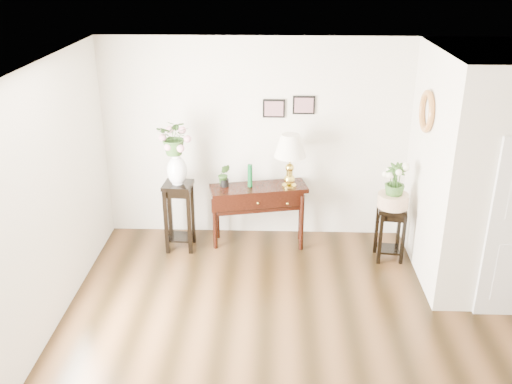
{
  "coord_description": "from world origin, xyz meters",
  "views": [
    {
      "loc": [
        -0.63,
        -4.74,
        3.81
      ],
      "look_at": [
        -0.84,
        1.3,
        1.24
      ],
      "focal_mm": 40.0,
      "sensor_mm": 36.0,
      "label": 1
    }
  ],
  "objects_px": {
    "console_table": "(258,215)",
    "plant_stand_a": "(180,216)",
    "table_lamp": "(290,162)",
    "plant_stand_b": "(390,233)"
  },
  "relations": [
    {
      "from": "console_table",
      "to": "plant_stand_b",
      "type": "relative_size",
      "value": 1.73
    },
    {
      "from": "console_table",
      "to": "plant_stand_b",
      "type": "distance_m",
      "value": 1.78
    },
    {
      "from": "plant_stand_a",
      "to": "plant_stand_b",
      "type": "distance_m",
      "value": 2.82
    },
    {
      "from": "plant_stand_b",
      "to": "plant_stand_a",
      "type": "bearing_deg",
      "value": 176.06
    },
    {
      "from": "table_lamp",
      "to": "plant_stand_b",
      "type": "height_order",
      "value": "table_lamp"
    },
    {
      "from": "console_table",
      "to": "plant_stand_a",
      "type": "distance_m",
      "value": 1.08
    },
    {
      "from": "console_table",
      "to": "table_lamp",
      "type": "relative_size",
      "value": 1.74
    },
    {
      "from": "console_table",
      "to": "plant_stand_a",
      "type": "bearing_deg",
      "value": 175.94
    },
    {
      "from": "table_lamp",
      "to": "plant_stand_b",
      "type": "distance_m",
      "value": 1.61
    },
    {
      "from": "console_table",
      "to": "plant_stand_a",
      "type": "relative_size",
      "value": 1.36
    }
  ]
}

